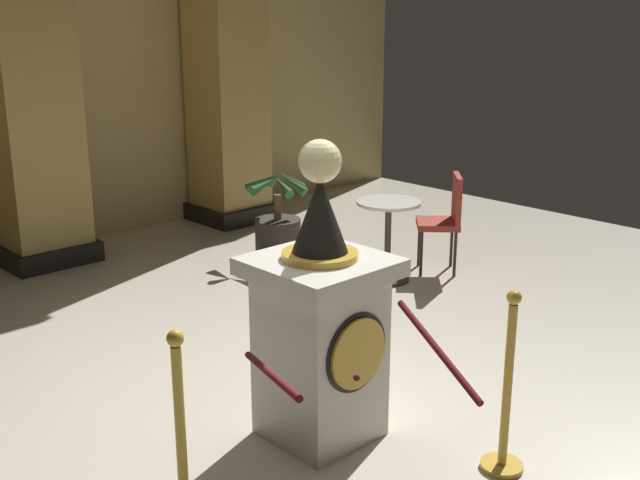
# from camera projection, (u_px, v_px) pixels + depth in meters

# --- Properties ---
(ground_plane) EXTENTS (11.14, 11.14, 0.00)m
(ground_plane) POSITION_uv_depth(u_px,v_px,m) (334.00, 406.00, 5.03)
(ground_plane) COLOR beige
(back_wall) EXTENTS (11.14, 0.16, 4.10)m
(back_wall) POSITION_uv_depth(u_px,v_px,m) (3.00, 53.00, 7.75)
(back_wall) COLOR tan
(back_wall) RESTS_ON ground_plane
(pedestal_clock) EXTENTS (0.73, 0.73, 1.78)m
(pedestal_clock) POSITION_uv_depth(u_px,v_px,m) (321.00, 326.00, 4.50)
(pedestal_clock) COLOR beige
(pedestal_clock) RESTS_ON ground_plane
(stanchion_near) EXTENTS (0.24, 0.24, 1.08)m
(stanchion_near) POSITION_uv_depth(u_px,v_px,m) (182.00, 467.00, 3.67)
(stanchion_near) COLOR gold
(stanchion_near) RESTS_ON ground_plane
(stanchion_far) EXTENTS (0.24, 0.24, 1.05)m
(stanchion_far) POSITION_uv_depth(u_px,v_px,m) (506.00, 408.00, 4.24)
(stanchion_far) COLOR gold
(stanchion_far) RESTS_ON ground_plane
(velvet_rope) EXTENTS (1.20, 1.18, 0.22)m
(velvet_rope) POSITION_uv_depth(u_px,v_px,m) (357.00, 361.00, 3.84)
(velvet_rope) COLOR #591419
(column_right) EXTENTS (0.87, 0.87, 3.93)m
(column_right) POSITION_uv_depth(u_px,v_px,m) (226.00, 56.00, 9.00)
(column_right) COLOR black
(column_right) RESTS_ON ground_plane
(column_centre_rear) EXTENTS (0.91, 0.91, 3.93)m
(column_centre_rear) POSITION_uv_depth(u_px,v_px,m) (25.00, 65.00, 7.43)
(column_centre_rear) COLOR black
(column_centre_rear) RESTS_ON ground_plane
(potted_palm_right) EXTENTS (0.68, 0.64, 0.92)m
(potted_palm_right) POSITION_uv_depth(u_px,v_px,m) (278.00, 227.00, 8.03)
(potted_palm_right) COLOR #2D2823
(potted_palm_right) RESTS_ON ground_plane
(cafe_table) EXTENTS (0.60, 0.60, 0.77)m
(cafe_table) POSITION_uv_depth(u_px,v_px,m) (388.00, 230.00, 7.24)
(cafe_table) COLOR #332D28
(cafe_table) RESTS_ON ground_plane
(cafe_chair_red) EXTENTS (0.57, 0.57, 0.96)m
(cafe_chair_red) POSITION_uv_depth(u_px,v_px,m) (446.00, 215.00, 7.47)
(cafe_chair_red) COLOR black
(cafe_chair_red) RESTS_ON ground_plane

